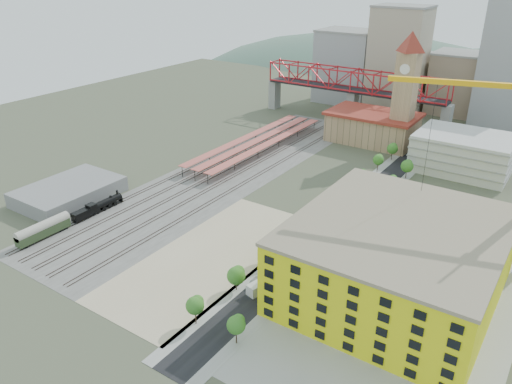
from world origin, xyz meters
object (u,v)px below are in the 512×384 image
Objects in this scene: site_trailer_c at (300,254)px; car_0 at (254,283)px; locomotive at (99,206)px; site_trailer_a at (265,284)px; clock_tower at (407,81)px; construction_building at (396,259)px; site_trailer_d at (319,237)px; site_trailer_b at (287,264)px; coach at (43,229)px.

site_trailer_c reaches higher than car_0.
site_trailer_a is (66.00, -5.04, -0.48)m from locomotive.
site_trailer_c is at bearing -85.38° from clock_tower.
clock_tower is 2.63× the size of locomotive.
construction_building reaches higher than locomotive.
car_0 is (-3.00, -28.13, -0.48)m from site_trailer_d.
site_trailer_c is (0.00, 6.36, -0.06)m from site_trailer_b.
clock_tower is at bearing 108.78° from construction_building.
construction_building is 5.06× the size of site_trailer_b.
coach reaches higher than site_trailer_a.
construction_building is 29.80m from site_trailer_d.
site_trailer_c is at bearing 177.58° from construction_building.
site_trailer_d is (8.00, -87.93, -27.43)m from clock_tower.
coach is at bearing -161.52° from construction_building.
site_trailer_b is 1.04× the size of site_trailer_c.
coach is at bearing -113.92° from clock_tower.
site_trailer_c is (8.00, -98.89, -27.39)m from clock_tower.
coach is at bearing -159.62° from site_trailer_b.
locomotive is at bearing 179.88° from site_trailer_d.
construction_building is (34.00, -99.99, -19.29)m from clock_tower.
site_trailer_d is at bearing 100.58° from site_trailer_c.
clock_tower reaches higher than site_trailer_d.
clock_tower is at bearing 93.61° from site_trailer_b.
site_trailer_a is 1.08× the size of site_trailer_d.
site_trailer_a reaches higher than car_0.
construction_building is at bearing 22.44° from car_0.
site_trailer_d is at bearing 77.37° from car_0.
locomotive reaches higher than site_trailer_b.
locomotive is 1.20× the size of coach.
car_0 is (-3.00, -17.16, -0.52)m from site_trailer_c.
construction_building is 2.56× the size of locomotive.
site_trailer_a is 10.52m from site_trailer_b.
site_trailer_d is at bearing 32.97° from coach.
coach is at bearing -143.66° from site_trailer_c.
locomotive is 66.19m from site_trailer_a.
site_trailer_d is at bearing 89.26° from site_trailer_b.
car_0 is at bearing -106.25° from site_trailer_b.
site_trailer_b is (66.00, 25.50, -1.39)m from coach.
locomotive is at bearing 168.62° from car_0.
clock_tower is 119.22m from site_trailer_a.
clock_tower is 127.85m from locomotive.
site_trailer_a is at bearing -148.75° from construction_building.
coach is (0.00, -20.02, 0.91)m from locomotive.
locomotive is 2.07× the size of site_trailer_c.
site_trailer_b is at bearing 4.74° from locomotive.
car_0 is (-3.00, -10.81, -0.58)m from site_trailer_b.
locomotive reaches higher than car_0.
coach is at bearing -166.21° from site_trailer_d.
locomotive is 67.05m from site_trailer_c.
site_trailer_c is at bearing 25.76° from coach.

